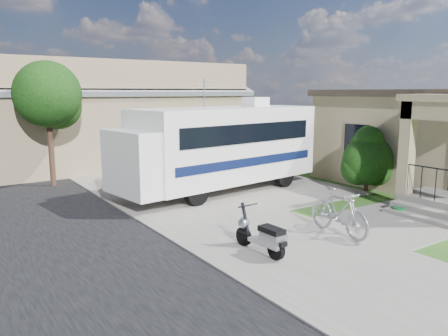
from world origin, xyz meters
TOP-DOWN VIEW (x-y plane):
  - ground at (0.00, 0.00)m, footprint 120.00×120.00m
  - sidewalk_slab at (-1.00, 10.00)m, footprint 4.00×80.00m
  - driveway_slab at (1.50, 4.50)m, footprint 7.00×6.00m
  - walk_slab at (3.00, -1.00)m, footprint 4.00×3.00m
  - house at (8.88, 1.43)m, footprint 9.47×7.80m
  - warehouse at (0.00, 13.97)m, footprint 12.50×8.40m
  - street_tree_a at (-3.70, 9.05)m, footprint 2.44×2.40m
  - street_tree_b at (-3.70, 19.05)m, footprint 2.44×2.40m
  - motorhome at (0.81, 4.70)m, footprint 7.74×3.31m
  - shrub at (5.09, 1.88)m, footprint 1.89×1.80m
  - scooter at (-1.78, -0.88)m, footprint 0.53×1.51m
  - bicycle at (0.53, -0.90)m, footprint 0.64×1.90m
  - garden_hose at (3.52, -0.56)m, footprint 0.42×0.42m

SIDE VIEW (x-z plane):
  - ground at x=0.00m, z-range 0.00..0.00m
  - driveway_slab at x=1.50m, z-range 0.00..0.05m
  - walk_slab at x=3.00m, z-range 0.00..0.05m
  - sidewalk_slab at x=-1.00m, z-range 0.00..0.06m
  - garden_hose at x=3.52m, z-range 0.00..0.19m
  - scooter at x=-1.78m, z-range -0.05..0.94m
  - bicycle at x=0.53m, z-range 0.00..1.12m
  - shrub at x=5.09m, z-range 0.03..2.35m
  - motorhome at x=0.81m, z-range -0.27..3.57m
  - house at x=8.88m, z-range 0.00..3.55m
  - warehouse at x=0.00m, z-range -0.53..4.51m
  - street_tree_a at x=-3.70m, z-range 0.96..5.54m
  - street_tree_b at x=-3.70m, z-range 1.03..5.76m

